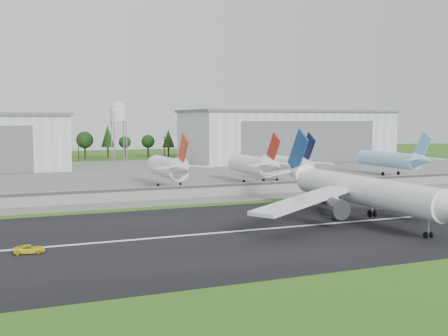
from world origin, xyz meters
name	(u,v)px	position (x,y,z in m)	size (l,w,h in m)	color
ground	(363,233)	(0.00, 0.00, 0.00)	(600.00, 600.00, 0.00)	#315D16
runway	(332,224)	(0.00, 10.00, 0.05)	(320.00, 60.00, 0.10)	black
runway_centerline	(332,223)	(0.00, 10.00, 0.11)	(220.00, 1.00, 0.02)	white
apron	(169,174)	(0.00, 120.00, 0.05)	(320.00, 150.00, 0.10)	slate
blast_fence	(239,189)	(0.00, 54.99, 1.81)	(240.00, 0.61, 3.50)	gray
hangar_east	(287,135)	(75.00, 164.92, 12.63)	(102.00, 47.00, 25.20)	silver
water_tower	(119,111)	(-5.00, 185.00, 24.55)	(8.40, 8.40, 29.40)	#99999E
utility_poles	(123,160)	(0.00, 200.00, 0.00)	(230.00, 3.00, 12.00)	black
treeline	(117,158)	(0.00, 215.00, 0.00)	(320.00, 16.00, 22.00)	black
main_airliner	(365,198)	(7.37, 9.56, 4.89)	(57.28, 59.06, 18.17)	white
ground_vehicle	(29,249)	(-56.56, 6.64, 0.75)	(2.14, 4.65, 1.29)	yellow
parked_jet_red_a	(171,167)	(-12.63, 76.59, 6.39)	(7.36, 31.29, 16.91)	silver
parked_jet_red_b	(256,165)	(15.40, 76.58, 6.28)	(7.36, 31.29, 16.79)	white
parked_jet_navy	(289,164)	(27.21, 76.55, 6.13)	(7.36, 31.29, 16.63)	white
parked_jet_skyblue	(394,159)	(73.27, 81.56, 6.11)	(7.36, 37.29, 16.67)	#8BD0F1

